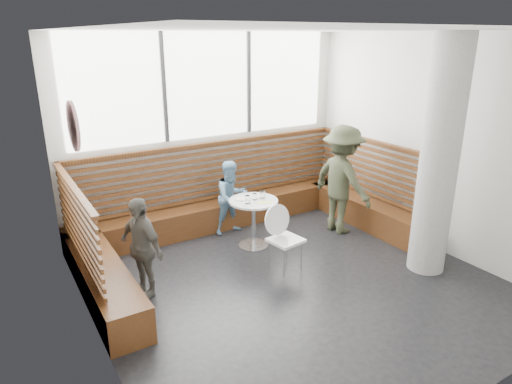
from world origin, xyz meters
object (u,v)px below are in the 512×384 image
cafe_table (253,213)px  child_back (232,197)px  cafe_chair (283,233)px  child_left (141,247)px  adult_man (342,180)px  concrete_column (439,159)px

cafe_table → child_back: child_back is taller
cafe_chair → cafe_table: bearing=80.6°
cafe_table → child_back: 0.67m
cafe_chair → child_left: size_ratio=0.70×
cafe_table → adult_man: size_ratio=0.43×
adult_man → child_back: size_ratio=1.47×
concrete_column → cafe_chair: (-1.74, 1.06, -1.06)m
child_back → child_left: size_ratio=0.94×
concrete_column → child_back: size_ratio=2.61×
child_left → child_back: bearing=102.3°
concrete_column → adult_man: (-0.18, 1.64, -0.70)m
cafe_table → child_back: size_ratio=0.63×
concrete_column → child_left: size_ratio=2.45×
child_left → adult_man: bearing=75.2°
cafe_chair → adult_man: bearing=11.2°
cafe_table → adult_man: (1.55, -0.23, 0.35)m
cafe_table → concrete_column: bearing=-47.2°
adult_man → child_left: adult_man is taller
child_back → child_left: child_left is taller
concrete_column → adult_man: bearing=96.2°
concrete_column → child_back: 3.23m
concrete_column → child_left: concrete_column is taller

